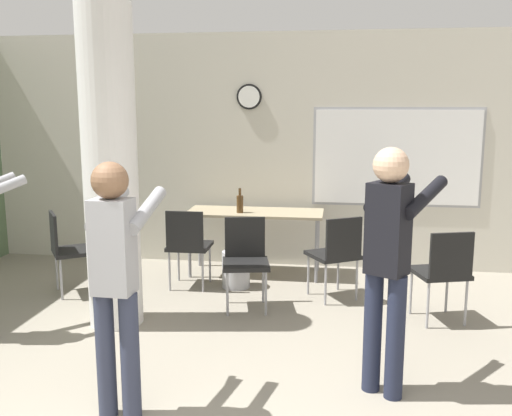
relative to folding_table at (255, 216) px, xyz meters
name	(u,v)px	position (x,y,z in m)	size (l,w,h in m)	color
wall_back	(268,151)	(0.08, 0.51, 0.71)	(8.00, 0.15, 2.80)	beige
support_pillar	(110,170)	(-1.03, -1.67, 0.71)	(0.48, 0.48, 2.80)	white
folding_table	(255,216)	(0.00, 0.00, 0.00)	(1.56, 0.60, 0.75)	tan
bottle_on_table	(240,203)	(-0.16, -0.11, 0.17)	(0.08, 0.08, 0.28)	#4C3319
waste_bin	(236,269)	(-0.13, -0.52, -0.49)	(0.30, 0.30, 0.40)	#B2B2B7
chair_near_pillar	(68,246)	(-1.83, -0.97, -0.18)	(0.61, 0.61, 0.87)	black
chair_mid_room	(443,269)	(1.89, -1.27, -0.18)	(0.55, 0.55, 0.87)	black
chair_table_right	(336,251)	(0.94, -0.77, -0.18)	(0.60, 0.60, 0.87)	black
chair_table_front	(245,256)	(0.07, -1.10, -0.18)	(0.52, 0.52, 0.87)	black
chair_table_left	(188,242)	(-0.63, -0.63, -0.18)	(0.44, 0.44, 0.87)	black
person_playing_side	(389,252)	(1.28, -2.65, 0.31)	(0.59, 0.70, 1.69)	#1E2338
person_playing_front	(116,270)	(-0.40, -3.18, 0.27)	(0.37, 0.65, 1.63)	#2D3347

